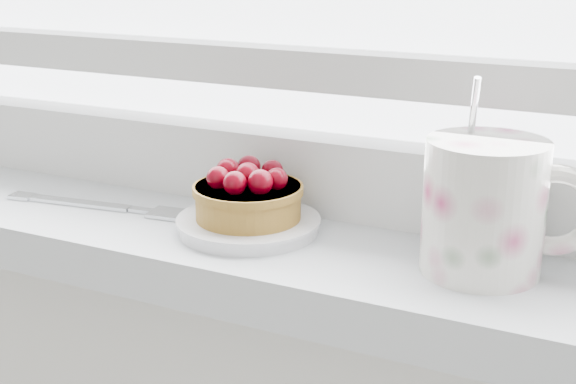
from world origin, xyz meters
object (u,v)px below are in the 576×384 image
Objects in this scene: saucer at (249,224)px; floral_mug at (489,205)px; raspberry_tart at (248,195)px; fork at (112,207)px.

saucer is 0.85× the size of floral_mug.
raspberry_tart is at bearing -179.20° from floral_mug.
saucer is at bearing 1.95° from fork.
raspberry_tart is 0.20m from floral_mug.
raspberry_tart is 0.42× the size of fork.
fork is (-0.34, -0.01, -0.05)m from floral_mug.
raspberry_tart is (-0.00, 0.00, 0.03)m from saucer.
fork is at bearing -178.70° from floral_mug.
fork is at bearing -178.00° from raspberry_tart.
floral_mug is 0.35m from fork.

